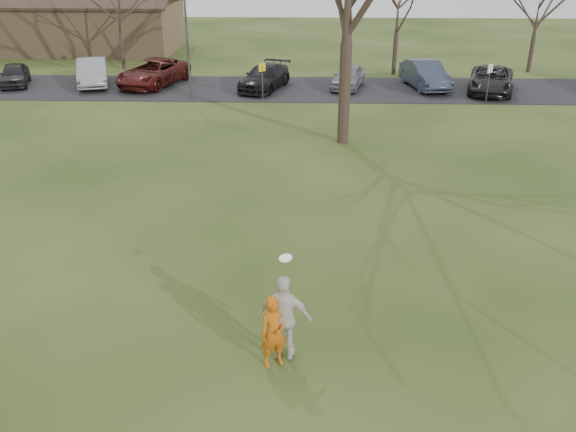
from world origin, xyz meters
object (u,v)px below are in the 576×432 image
object	(u,v)px
car_2	(153,72)
catching_play	(285,318)
player_defender	(274,332)
lamp_post	(186,24)
car_5	(425,75)
car_4	(348,77)
car_3	(265,77)
car_1	(92,72)
car_6	(491,80)
car_0	(15,75)
building	(47,24)

from	to	relation	value
car_2	catching_play	bearing A→B (deg)	-53.55
player_defender	lamp_post	world-z (taller)	lamp_post
car_5	car_4	bearing A→B (deg)	170.76
car_3	lamp_post	size ratio (longest dim) A/B	0.75
car_1	car_5	xyz separation A→B (m)	(19.69, -0.06, 0.00)
car_1	car_6	size ratio (longest dim) A/B	0.93
car_1	car_6	xyz separation A→B (m)	(23.28, -0.97, -0.07)
car_0	building	bearing A→B (deg)	84.41
player_defender	car_2	distance (m)	27.13
car_1	car_6	world-z (taller)	car_1
car_5	car_1	bearing A→B (deg)	168.53
player_defender	car_6	distance (m)	26.99
car_4	building	size ratio (longest dim) A/B	0.19
car_6	car_2	bearing A→B (deg)	-166.62
car_6	building	distance (m)	33.71
car_4	car_6	bearing A→B (deg)	9.40
car_4	car_6	world-z (taller)	car_6
car_0	car_3	size ratio (longest dim) A/B	0.80
car_6	catching_play	xyz separation A→B (m)	(-10.80, -24.43, 0.28)
car_5	car_6	world-z (taller)	car_5
car_2	catching_play	distance (m)	27.00
car_0	lamp_post	xyz separation A→B (m)	(11.06, -2.78, 3.29)
car_5	car_6	size ratio (longest dim) A/B	0.93
car_6	car_1	bearing A→B (deg)	-165.88
car_0	lamp_post	size ratio (longest dim) A/B	0.60
car_2	car_0	bearing A→B (deg)	-160.58
player_defender	car_4	world-z (taller)	player_defender
player_defender	car_4	bearing A→B (deg)	59.12
car_0	car_2	size ratio (longest dim) A/B	0.69
car_4	catching_play	world-z (taller)	catching_play
car_0	car_1	size ratio (longest dim) A/B	0.80
car_6	building	bearing A→B (deg)	172.90
car_1	car_5	bearing A→B (deg)	-17.83
car_4	building	bearing A→B (deg)	165.52
car_1	car_6	bearing A→B (deg)	-20.05
car_0	car_4	size ratio (longest dim) A/B	0.97
car_2	car_5	world-z (taller)	car_5
car_2	car_6	world-z (taller)	car_2
car_3	car_6	world-z (taller)	car_6
car_5	building	distance (m)	30.06
car_3	catching_play	size ratio (longest dim) A/B	2.06
car_3	player_defender	bearing A→B (deg)	-68.46
car_2	catching_play	world-z (taller)	catching_play
car_0	catching_play	size ratio (longest dim) A/B	1.64
car_1	catching_play	size ratio (longest dim) A/B	2.06
car_3	car_6	bearing A→B (deg)	15.76
car_1	lamp_post	bearing A→B (deg)	-42.56
car_4	car_0	bearing A→B (deg)	-165.33
car_0	car_5	bearing A→B (deg)	-18.30
building	car_2	bearing A→B (deg)	-47.89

